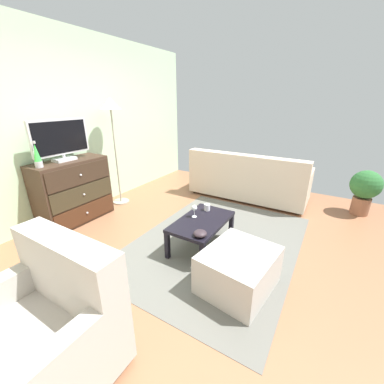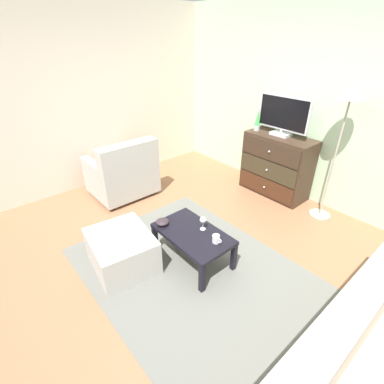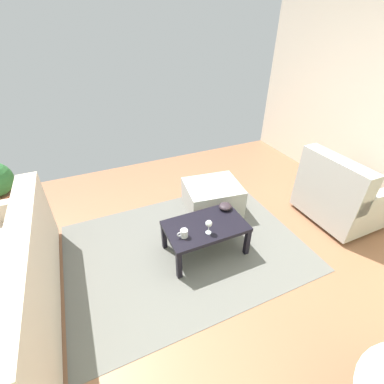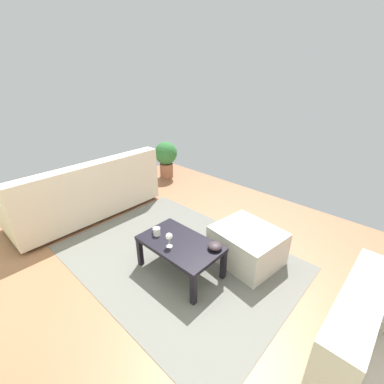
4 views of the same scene
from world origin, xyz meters
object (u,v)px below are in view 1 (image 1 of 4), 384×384
standing_lamp (111,114)px  ottoman (238,270)px  dresser (74,191)px  coffee_table (202,224)px  armchair (44,330)px  tv (61,139)px  mug (207,207)px  potted_plant (365,188)px  couch_large (248,181)px  bowl_decorative (200,233)px  lava_lamp (37,156)px  wine_glass (194,208)px

standing_lamp → ottoman: bearing=-109.7°
dresser → coffee_table: 2.01m
dresser → armchair: dresser is taller
tv → mug: (0.64, -1.92, -0.81)m
potted_plant → mug: bearing=135.7°
couch_large → standing_lamp: bearing=126.2°
coffee_table → standing_lamp: standing_lamp is taller
mug → bowl_decorative: bearing=-158.9°
coffee_table → couch_large: 1.86m
bowl_decorative → ottoman: (-0.09, -0.48, -0.21)m
lava_lamp → armchair: size_ratio=0.37×
mug → standing_lamp: standing_lamp is taller
armchair → potted_plant: size_ratio=1.25×
tv → ottoman: tv is taller
ottoman → standing_lamp: bearing=70.3°
coffee_table → lava_lamp: bearing=110.9°
wine_glass → ottoman: size_ratio=0.22×
wine_glass → couch_large: bearing=-1.9°
ottoman → potted_plant: bearing=-23.3°
tv → bowl_decorative: bearing=-89.3°
lava_lamp → wine_glass: lava_lamp is taller
standing_lamp → coffee_table: bearing=-104.4°
standing_lamp → couch_large: bearing=-53.8°
wine_glass → bowl_decorative: (-0.36, -0.28, -0.08)m
lava_lamp → bowl_decorative: 2.23m
coffee_table → armchair: (-1.80, 0.16, 0.03)m
standing_lamp → potted_plant: size_ratio=2.45×
bowl_decorative → couch_large: (2.19, 0.22, -0.07)m
dresser → couch_large: (2.19, -1.92, -0.13)m
wine_glass → mug: size_ratio=1.38×
wine_glass → armchair: armchair is taller
dresser → coffee_table: dresser is taller
lava_lamp → potted_plant: size_ratio=0.46×
bowl_decorative → standing_lamp: size_ratio=0.08×
bowl_decorative → couch_large: couch_large is taller
armchair → potted_plant: bearing=-25.7°
wine_glass → standing_lamp: bearing=75.5°
dresser → bowl_decorative: dresser is taller
tv → coffee_table: size_ratio=0.93×
bowl_decorative → standing_lamp: standing_lamp is taller
tv → wine_glass: size_ratio=5.05×
lava_lamp → ottoman: size_ratio=0.47×
dresser → tv: bearing=138.7°
mug → bowl_decorative: size_ratio=0.78×
bowl_decorative → dresser: bearing=90.0°
dresser → wine_glass: bearing=-79.1°
ottoman → potted_plant: (2.55, -1.10, 0.23)m
lava_lamp → bowl_decorative: lava_lamp is taller
mug → couch_large: bearing=-0.6°
lava_lamp → armchair: 2.19m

